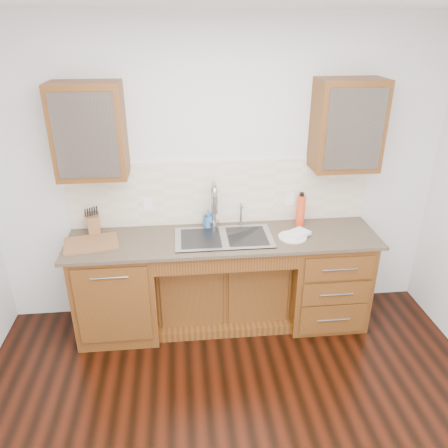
{
  "coord_description": "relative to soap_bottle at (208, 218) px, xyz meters",
  "views": [
    {
      "loc": [
        -0.34,
        -1.93,
        2.62
      ],
      "look_at": [
        0.0,
        1.4,
        1.05
      ],
      "focal_mm": 35.0,
      "sensor_mm": 36.0,
      "label": 1
    }
  ],
  "objects": [
    {
      "name": "wall_back",
      "position": [
        0.12,
        0.14,
        0.36
      ],
      "size": [
        4.0,
        0.1,
        2.7
      ],
      "primitive_type": "cube",
      "color": "silver",
      "rests_on": "ground"
    },
    {
      "name": "faucet",
      "position": [
        0.05,
        -0.02,
        0.12
      ],
      "size": [
        0.04,
        0.04,
        0.4
      ],
      "primitive_type": "cylinder",
      "color": "#999993",
      "rests_on": "countertop"
    },
    {
      "name": "cup_left_b",
      "position": [
        -0.82,
        -0.08,
        0.78
      ],
      "size": [
        0.12,
        0.12,
        0.1
      ],
      "primitive_type": "imported",
      "rotation": [
        0.0,
        0.0,
        -0.17
      ],
      "color": "silver",
      "rests_on": "upper_cabinet_left"
    },
    {
      "name": "upper_cabinet_right",
      "position": [
        1.17,
        -0.08,
        0.83
      ],
      "size": [
        0.55,
        0.34,
        0.75
      ],
      "primitive_type": "cube",
      "color": "#593014",
      "rests_on": "wall_back"
    },
    {
      "name": "cup_right_b",
      "position": [
        1.32,
        -0.08,
        0.78
      ],
      "size": [
        0.11,
        0.11,
        0.09
      ],
      "primitive_type": "imported",
      "rotation": [
        0.0,
        0.0,
        0.2
      ],
      "color": "white",
      "rests_on": "upper_cabinet_right"
    },
    {
      "name": "outlet_left",
      "position": [
        -0.53,
        0.07,
        0.13
      ],
      "size": [
        0.08,
        0.01,
        0.12
      ],
      "primitive_type": "cube",
      "color": "white",
      "rests_on": "backsplash"
    },
    {
      "name": "cutting_board",
      "position": [
        -1.0,
        -0.25,
        -0.07
      ],
      "size": [
        0.49,
        0.38,
        0.02
      ],
      "primitive_type": "cube",
      "rotation": [
        0.0,
        0.0,
        0.19
      ],
      "color": "olive",
      "rests_on": "countertop"
    },
    {
      "name": "filter_tap",
      "position": [
        0.3,
        -0.01,
        0.04
      ],
      "size": [
        0.02,
        0.02,
        0.24
      ],
      "primitive_type": "cylinder",
      "color": "#999993",
      "rests_on": "countertop"
    },
    {
      "name": "dish_towel",
      "position": [
        0.76,
        -0.28,
        -0.05
      ],
      "size": [
        0.24,
        0.22,
        0.03
      ],
      "primitive_type": "cube",
      "rotation": [
        0.0,
        0.0,
        0.56
      ],
      "color": "white",
      "rests_on": "plate"
    },
    {
      "name": "knife_block",
      "position": [
        -1.01,
        -0.03,
        0.01
      ],
      "size": [
        0.13,
        0.18,
        0.18
      ],
      "primitive_type": "cube",
      "rotation": [
        0.0,
        0.0,
        0.19
      ],
      "color": "#987044",
      "rests_on": "countertop"
    },
    {
      "name": "plate",
      "position": [
        0.71,
        -0.3,
        -0.08
      ],
      "size": [
        0.32,
        0.32,
        0.01
      ],
      "primitive_type": "cylinder",
      "rotation": [
        0.0,
        0.0,
        -0.39
      ],
      "color": "silver",
      "rests_on": "countertop"
    },
    {
      "name": "backsplash",
      "position": [
        0.12,
        0.08,
        0.21
      ],
      "size": [
        2.7,
        0.02,
        0.59
      ],
      "primitive_type": "cube",
      "color": "beige",
      "rests_on": "wall_back"
    },
    {
      "name": "soap_bottle",
      "position": [
        0.0,
        0.0,
        0.0
      ],
      "size": [
        0.1,
        0.1,
        0.16
      ],
      "primitive_type": "imported",
      "rotation": [
        0.0,
        0.0,
        0.41
      ],
      "color": "#3978C4",
      "rests_on": "countertop"
    },
    {
      "name": "base_cabinet_center",
      "position": [
        0.12,
        -0.13,
        -0.64
      ],
      "size": [
        1.2,
        0.44,
        0.7
      ],
      "primitive_type": "cube",
      "color": "#593014",
      "rests_on": "ground"
    },
    {
      "name": "countertop",
      "position": [
        0.12,
        -0.23,
        -0.1
      ],
      "size": [
        2.7,
        0.65,
        0.03
      ],
      "primitive_type": "cube",
      "color": "#84705B",
      "rests_on": "base_cabinet_left"
    },
    {
      "name": "base_cabinet_right",
      "position": [
        1.07,
        -0.22,
        -0.55
      ],
      "size": [
        0.7,
        0.62,
        0.88
      ],
      "primitive_type": "cube",
      "color": "#593014",
      "rests_on": "ground"
    },
    {
      "name": "sink",
      "position": [
        0.12,
        -0.25,
        -0.17
      ],
      "size": [
        0.84,
        0.46,
        0.19
      ],
      "primitive_type": "cube",
      "color": "#9E9EA5",
      "rests_on": "countertop"
    },
    {
      "name": "water_bottle",
      "position": [
        0.83,
        -0.06,
        0.06
      ],
      "size": [
        0.08,
        0.08,
        0.29
      ],
      "primitive_type": "cylinder",
      "rotation": [
        0.0,
        0.0,
        -0.06
      ],
      "color": "#E7421D",
      "rests_on": "countertop"
    },
    {
      "name": "cup_right_a",
      "position": [
        1.03,
        -0.08,
        0.78
      ],
      "size": [
        0.14,
        0.14,
        0.1
      ],
      "primitive_type": "imported",
      "rotation": [
        0.0,
        0.0,
        -0.11
      ],
      "color": "silver",
      "rests_on": "upper_cabinet_right"
    },
    {
      "name": "cup_left_a",
      "position": [
        -1.05,
        -0.08,
        0.78
      ],
      "size": [
        0.17,
        0.17,
        0.1
      ],
      "primitive_type": "imported",
      "rotation": [
        0.0,
        0.0,
        -0.4
      ],
      "color": "white",
      "rests_on": "upper_cabinet_left"
    },
    {
      "name": "upper_cabinet_left",
      "position": [
        -0.93,
        -0.08,
        0.83
      ],
      "size": [
        0.55,
        0.34,
        0.75
      ],
      "primitive_type": "cube",
      "color": "#593014",
      "rests_on": "wall_back"
    },
    {
      "name": "outlet_right",
      "position": [
        0.77,
        0.07,
        0.13
      ],
      "size": [
        0.08,
        0.01,
        0.12
      ],
      "primitive_type": "cube",
      "color": "white",
      "rests_on": "backsplash"
    },
    {
      "name": "base_cabinet_left",
      "position": [
        -0.83,
        -0.22,
        -0.55
      ],
      "size": [
        0.7,
        0.62,
        0.88
      ],
      "primitive_type": "cube",
      "color": "#593014",
      "rests_on": "ground"
    }
  ]
}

